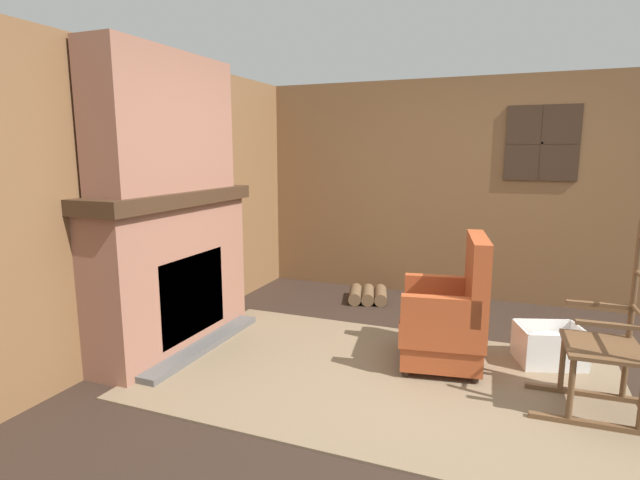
# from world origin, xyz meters

# --- Properties ---
(ground_plane) EXTENTS (14.00, 14.00, 0.00)m
(ground_plane) POSITION_xyz_m (0.00, 0.00, 0.00)
(ground_plane) COLOR #2D2119
(wood_panel_wall_left) EXTENTS (0.06, 5.25, 2.37)m
(wood_panel_wall_left) POSITION_xyz_m (-2.36, 0.00, 1.18)
(wood_panel_wall_left) COLOR brown
(wood_panel_wall_left) RESTS_ON ground
(wood_panel_wall_back) EXTENTS (5.25, 0.09, 2.37)m
(wood_panel_wall_back) POSITION_xyz_m (0.01, 2.35, 1.19)
(wood_panel_wall_back) COLOR brown
(wood_panel_wall_back) RESTS_ON ground
(fireplace_hearth) EXTENTS (0.60, 1.68, 1.29)m
(fireplace_hearth) POSITION_xyz_m (-2.12, 0.00, 0.64)
(fireplace_hearth) COLOR #93604C
(fireplace_hearth) RESTS_ON ground
(chimney_breast) EXTENTS (0.35, 1.39, 1.06)m
(chimney_breast) POSITION_xyz_m (-2.13, 0.00, 1.82)
(chimney_breast) COLOR #93604C
(chimney_breast) RESTS_ON fireplace_hearth
(area_rug) EXTENTS (3.26, 2.00, 0.01)m
(area_rug) POSITION_xyz_m (-0.39, 0.03, 0.01)
(area_rug) COLOR #7A664C
(area_rug) RESTS_ON ground
(armchair) EXTENTS (0.70, 0.78, 1.00)m
(armchair) POSITION_xyz_m (0.03, 0.42, 0.37)
(armchair) COLOR #A84723
(armchair) RESTS_ON ground
(rocking_chair) EXTENTS (0.82, 0.50, 1.20)m
(rocking_chair) POSITION_xyz_m (1.03, 0.05, 0.41)
(rocking_chair) COLOR brown
(rocking_chair) RESTS_ON ground
(firewood_stack) EXTENTS (0.51, 0.53, 0.13)m
(firewood_stack) POSITION_xyz_m (-0.99, 1.79, 0.07)
(firewood_stack) COLOR brown
(firewood_stack) RESTS_ON ground
(laundry_basket) EXTENTS (0.55, 0.49, 0.30)m
(laundry_basket) POSITION_xyz_m (0.75, 0.73, 0.15)
(laundry_basket) COLOR white
(laundry_basket) RESTS_ON ground
(oil_lamp_vase) EXTENTS (0.09, 0.09, 0.30)m
(oil_lamp_vase) POSITION_xyz_m (-2.17, -0.47, 1.39)
(oil_lamp_vase) COLOR #47708E
(oil_lamp_vase) RESTS_ON fireplace_hearth
(storage_case) EXTENTS (0.15, 0.21, 0.15)m
(storage_case) POSITION_xyz_m (-2.17, 0.49, 1.36)
(storage_case) COLOR gray
(storage_case) RESTS_ON fireplace_hearth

